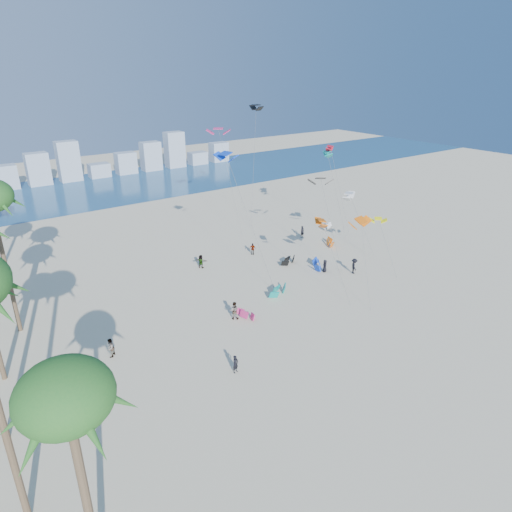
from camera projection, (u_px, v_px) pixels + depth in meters
ground at (344, 382)px, 35.38m from camera, size 220.00×220.00×0.00m
ocean at (78, 191)px, 89.26m from camera, size 220.00×220.00×0.00m
kitesurfer_near at (236, 364)px, 36.21m from camera, size 0.65×0.52×1.55m
kitesurfer_mid at (234, 310)px, 43.89m from camera, size 1.12×1.08×1.82m
kitesurfers_far at (265, 270)px, 52.83m from camera, size 33.24×13.84×1.87m
grounded_kites at (302, 264)px, 55.43m from camera, size 27.42×16.61×0.95m
flying_kites at (298, 163)px, 56.50m from camera, size 23.65×33.10×18.17m
distant_skyline at (57, 168)px, 94.91m from camera, size 85.00×3.00×8.40m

